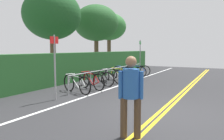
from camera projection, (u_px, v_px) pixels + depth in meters
The scene contains 20 objects.
ground_plane at pixel (161, 114), 6.05m from camera, with size 32.03×13.13×0.05m, color #2B2B2D.
centre_line_yellow_inner at pixel (164, 114), 6.01m from camera, with size 28.83×0.10×0.00m, color gold.
centre_line_yellow_outer at pixel (158, 113), 6.09m from camera, with size 28.83×0.10×0.00m, color gold.
bike_lane_stripe_white at pixel (73, 101), 7.49m from camera, with size 28.83×0.12×0.00m, color white.
bike_rack at pixel (114, 71), 11.73m from camera, with size 7.68×0.05×0.76m.
bicycle_0 at pixel (77, 84), 8.87m from camera, with size 0.65×1.78×0.77m.
bicycle_1 at pixel (91, 81), 9.68m from camera, with size 0.66×1.73×0.79m.
bicycle_2 at pixel (98, 78), 10.58m from camera, with size 0.46×1.77×0.74m.
bicycle_3 at pixel (111, 76), 11.35m from camera, with size 0.46×1.74×0.77m.
bicycle_4 at pixel (120, 74), 12.20m from camera, with size 0.53×1.82×0.76m.
bicycle_5 at pixel (124, 73), 13.05m from camera, with size 0.46×1.74×0.78m.
bicycle_6 at pixel (133, 72), 13.77m from camera, with size 0.46×1.68×0.73m.
bicycle_7 at pixel (137, 70), 14.67m from camera, with size 0.46×1.79×0.73m.
pedestrian at pixel (131, 92), 4.30m from camera, with size 0.32×0.46×1.64m.
sign_post_near at pixel (55, 61), 7.51m from camera, with size 0.36×0.06×2.25m.
sign_post_far at pixel (140, 54), 15.36m from camera, with size 0.36×0.08×2.38m.
hedge_backdrop at pixel (95, 64), 14.07m from camera, with size 16.63×0.82×1.56m, color #235626.
tree_mid at pixel (52, 15), 12.70m from camera, with size 3.34×3.34×5.21m.
tree_far_right at pixel (96, 23), 16.31m from camera, with size 3.31×3.31×5.03m.
tree_extra at pixel (109, 27), 19.88m from camera, with size 3.12×3.12×5.00m.
Camera 1 is at (-5.84, -1.61, 1.78)m, focal length 35.12 mm.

